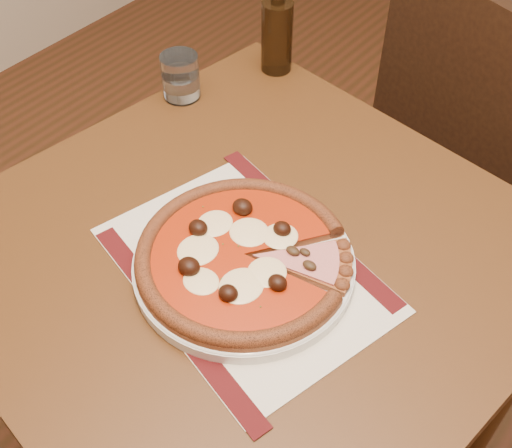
# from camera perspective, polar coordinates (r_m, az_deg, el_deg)

# --- Properties ---
(table) EXTENTS (0.91, 0.91, 0.75)m
(table) POSITION_cam_1_polar(r_m,az_deg,el_deg) (1.03, -0.69, -5.64)
(table) COLOR #553114
(table) RESTS_ON ground
(chair_far) EXTENTS (0.54, 0.54, 0.91)m
(chair_far) POSITION_cam_1_polar(r_m,az_deg,el_deg) (1.59, 18.86, 7.31)
(chair_far) COLOR black
(chair_far) RESTS_ON ground
(placemat) EXTENTS (0.46, 0.38, 0.00)m
(placemat) POSITION_cam_1_polar(r_m,az_deg,el_deg) (0.92, -1.07, -4.01)
(placemat) COLOR white
(placemat) RESTS_ON table
(plate) EXTENTS (0.32, 0.32, 0.02)m
(plate) POSITION_cam_1_polar(r_m,az_deg,el_deg) (0.92, -1.08, -3.62)
(plate) COLOR white
(plate) RESTS_ON placemat
(pizza) EXTENTS (0.31, 0.31, 0.04)m
(pizza) POSITION_cam_1_polar(r_m,az_deg,el_deg) (0.90, -1.12, -2.81)
(pizza) COLOR #9B5125
(pizza) RESTS_ON plate
(ham_slice) EXTENTS (0.14, 0.11, 0.02)m
(ham_slice) POSITION_cam_1_polar(r_m,az_deg,el_deg) (0.91, 5.21, -2.95)
(ham_slice) COLOR #9B5125
(ham_slice) RESTS_ON plate
(water_glass) EXTENTS (0.09, 0.09, 0.08)m
(water_glass) POSITION_cam_1_polar(r_m,az_deg,el_deg) (1.22, -6.73, 12.89)
(water_glass) COLOR white
(water_glass) RESTS_ON table
(bottle) EXTENTS (0.06, 0.06, 0.20)m
(bottle) POSITION_cam_1_polar(r_m,az_deg,el_deg) (1.27, 1.88, 16.63)
(bottle) COLOR black
(bottle) RESTS_ON table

